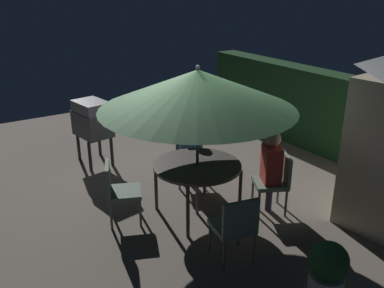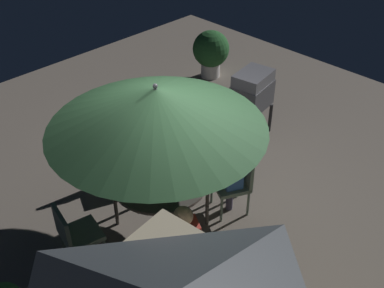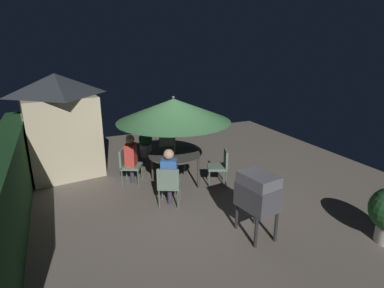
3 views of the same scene
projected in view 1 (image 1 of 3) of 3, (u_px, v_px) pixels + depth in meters
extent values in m
plane|color=#6B6056|center=(177.00, 198.00, 6.62)|extent=(11.00, 11.00, 0.00)
cube|color=#193D1E|center=(330.00, 114.00, 8.11)|extent=(6.76, 0.52, 1.59)
cylinder|color=#47423D|center=(197.00, 166.00, 5.90)|extent=(1.26, 1.26, 0.04)
cylinder|color=#3C3834|center=(156.00, 187.00, 6.16)|extent=(0.05, 0.05, 0.76)
cylinder|color=#3C3834|center=(188.00, 212.00, 5.47)|extent=(0.05, 0.05, 0.76)
cylinder|color=#3C3834|center=(205.00, 173.00, 6.61)|extent=(0.05, 0.05, 0.76)
cylinder|color=#3C3834|center=(240.00, 195.00, 5.92)|extent=(0.05, 0.05, 0.76)
cylinder|color=#4C4C51|center=(197.00, 146.00, 5.79)|extent=(0.04, 0.04, 2.15)
cone|color=#2D5633|center=(198.00, 90.00, 5.49)|extent=(2.68, 2.68, 0.53)
sphere|color=#4C4C51|center=(198.00, 67.00, 5.39)|extent=(0.06, 0.06, 0.06)
cube|color=#47474C|center=(93.00, 124.00, 7.64)|extent=(0.77, 0.61, 0.45)
cube|color=slate|center=(91.00, 107.00, 7.53)|extent=(0.73, 0.58, 0.20)
cylinder|color=#262628|center=(79.00, 146.00, 7.96)|extent=(0.06, 0.06, 0.55)
cylinder|color=#262628|center=(90.00, 157.00, 7.48)|extent=(0.06, 0.06, 0.55)
cylinder|color=#262628|center=(99.00, 142.00, 8.17)|extent=(0.06, 0.06, 0.55)
cylinder|color=#262628|center=(112.00, 152.00, 7.69)|extent=(0.06, 0.06, 0.55)
cube|color=slate|center=(270.00, 183.00, 6.11)|extent=(0.62, 0.62, 0.06)
cube|color=slate|center=(285.00, 169.00, 6.04)|extent=(0.43, 0.26, 0.45)
cylinder|color=#516155|center=(286.00, 203.00, 6.02)|extent=(0.04, 0.04, 0.45)
cylinder|color=#516155|center=(278.00, 190.00, 6.39)|extent=(0.04, 0.04, 0.45)
cylinder|color=#516155|center=(259.00, 204.00, 5.99)|extent=(0.04, 0.04, 0.45)
cylinder|color=#516155|center=(253.00, 191.00, 6.36)|extent=(0.04, 0.04, 0.45)
cube|color=slate|center=(190.00, 159.00, 6.94)|extent=(0.62, 0.62, 0.06)
cube|color=slate|center=(189.00, 142.00, 7.06)|extent=(0.25, 0.43, 0.45)
cylinder|color=#516155|center=(201.00, 166.00, 7.23)|extent=(0.04, 0.04, 0.45)
cylinder|color=#516155|center=(178.00, 167.00, 7.19)|extent=(0.04, 0.04, 0.45)
cylinder|color=#516155|center=(204.00, 176.00, 6.86)|extent=(0.04, 0.04, 0.45)
cylinder|color=#516155|center=(179.00, 177.00, 6.82)|extent=(0.04, 0.04, 0.45)
cube|color=slate|center=(124.00, 192.00, 5.84)|extent=(0.60, 0.60, 0.06)
cube|color=slate|center=(108.00, 179.00, 5.72)|extent=(0.44, 0.22, 0.45)
cylinder|color=#516155|center=(111.00, 201.00, 6.07)|extent=(0.04, 0.04, 0.45)
cylinder|color=#516155|center=(111.00, 215.00, 5.70)|extent=(0.04, 0.04, 0.45)
cylinder|color=#516155|center=(138.00, 198.00, 6.14)|extent=(0.04, 0.04, 0.45)
cylinder|color=#516155|center=(140.00, 212.00, 5.77)|extent=(0.04, 0.04, 0.45)
cube|color=slate|center=(232.00, 226.00, 5.03)|extent=(0.54, 0.54, 0.06)
cube|color=slate|center=(241.00, 219.00, 4.76)|extent=(0.14, 0.46, 0.45)
cylinder|color=#516155|center=(224.00, 255.00, 4.87)|extent=(0.04, 0.04, 0.45)
cylinder|color=#516155|center=(254.00, 248.00, 5.00)|extent=(0.04, 0.04, 0.45)
cylinder|color=#516155|center=(210.00, 237.00, 5.22)|extent=(0.04, 0.04, 0.45)
cylinder|color=#516155|center=(239.00, 230.00, 5.35)|extent=(0.04, 0.04, 0.45)
sphere|color=#235628|center=(329.00, 261.00, 4.24)|extent=(0.41, 0.41, 0.41)
cube|color=#CC3D33|center=(271.00, 164.00, 6.00)|extent=(0.41, 0.37, 0.55)
sphere|color=tan|center=(273.00, 139.00, 5.85)|extent=(0.22, 0.22, 0.22)
cylinder|color=#383347|center=(269.00, 196.00, 6.18)|extent=(0.10, 0.10, 0.48)
cube|color=#3866B2|center=(190.00, 142.00, 6.83)|extent=(0.37, 0.41, 0.55)
sphere|color=tan|center=(190.00, 119.00, 6.69)|extent=(0.22, 0.22, 0.22)
cylinder|color=#383347|center=(190.00, 170.00, 7.02)|extent=(0.10, 0.10, 0.48)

